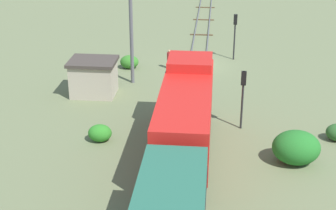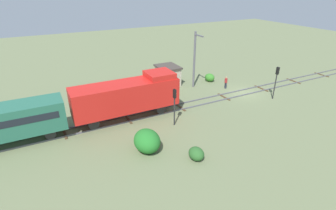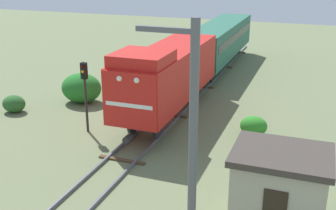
{
  "view_description": "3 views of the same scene",
  "coord_description": "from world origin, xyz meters",
  "px_view_note": "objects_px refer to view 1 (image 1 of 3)",
  "views": [
    {
      "loc": [
        -1.59,
        43.08,
        14.85
      ],
      "look_at": [
        1.28,
        13.64,
        2.01
      ],
      "focal_mm": 55.0,
      "sensor_mm": 36.0,
      "label": 1
    },
    {
      "loc": [
        -24.2,
        23.81,
        13.42
      ],
      "look_at": [
        -1.27,
        12.01,
        1.3
      ],
      "focal_mm": 28.0,
      "sensor_mm": 36.0,
      "label": 2
    },
    {
      "loc": [
        8.34,
        -6.53,
        9.23
      ],
      "look_at": [
        1.27,
        12.69,
        2.02
      ],
      "focal_mm": 45.0,
      "sensor_mm": 36.0,
      "label": 3
    }
  ],
  "objects_px": {
    "traffic_signal_near": "(235,28)",
    "relay_hut": "(94,77)",
    "traffic_signal_mid": "(243,89)",
    "catenary_mast": "(132,33)",
    "worker_near_track": "(169,58)",
    "locomotive": "(186,110)"
  },
  "relations": [
    {
      "from": "locomotive",
      "to": "traffic_signal_mid",
      "type": "xyz_separation_m",
      "value": [
        -3.4,
        -3.69,
        -0.02
      ]
    },
    {
      "from": "locomotive",
      "to": "worker_near_track",
      "type": "distance_m",
      "value": 15.22
    },
    {
      "from": "traffic_signal_mid",
      "to": "worker_near_track",
      "type": "xyz_separation_m",
      "value": [
        5.8,
        -11.23,
        -1.76
      ]
    },
    {
      "from": "locomotive",
      "to": "traffic_signal_mid",
      "type": "relative_size",
      "value": 2.93
    },
    {
      "from": "traffic_signal_near",
      "to": "relay_hut",
      "type": "xyz_separation_m",
      "value": [
        10.7,
        9.47,
        -1.5
      ]
    },
    {
      "from": "traffic_signal_near",
      "to": "catenary_mast",
      "type": "height_order",
      "value": "catenary_mast"
    },
    {
      "from": "locomotive",
      "to": "traffic_signal_near",
      "type": "relative_size",
      "value": 2.79
    },
    {
      "from": "traffic_signal_near",
      "to": "relay_hut",
      "type": "height_order",
      "value": "traffic_signal_near"
    },
    {
      "from": "locomotive",
      "to": "traffic_signal_near",
      "type": "xyz_separation_m",
      "value": [
        -3.2,
        -18.02,
        0.12
      ]
    },
    {
      "from": "locomotive",
      "to": "worker_near_track",
      "type": "height_order",
      "value": "locomotive"
    },
    {
      "from": "traffic_signal_mid",
      "to": "traffic_signal_near",
      "type": "bearing_deg",
      "value": -89.2
    },
    {
      "from": "traffic_signal_near",
      "to": "relay_hut",
      "type": "distance_m",
      "value": 14.37
    },
    {
      "from": "worker_near_track",
      "to": "catenary_mast",
      "type": "relative_size",
      "value": 0.22
    },
    {
      "from": "catenary_mast",
      "to": "relay_hut",
      "type": "relative_size",
      "value": 2.19
    },
    {
      "from": "locomotive",
      "to": "relay_hut",
      "type": "xyz_separation_m",
      "value": [
        7.5,
        -8.55,
        -1.38
      ]
    },
    {
      "from": "traffic_signal_near",
      "to": "catenary_mast",
      "type": "distance_m",
      "value": 10.63
    },
    {
      "from": "traffic_signal_mid",
      "to": "worker_near_track",
      "type": "height_order",
      "value": "traffic_signal_mid"
    },
    {
      "from": "traffic_signal_mid",
      "to": "catenary_mast",
      "type": "xyz_separation_m",
      "value": [
        8.34,
        -7.6,
        1.32
      ]
    },
    {
      "from": "locomotive",
      "to": "traffic_signal_mid",
      "type": "bearing_deg",
      "value": -132.65
    },
    {
      "from": "locomotive",
      "to": "relay_hut",
      "type": "distance_m",
      "value": 11.45
    },
    {
      "from": "traffic_signal_near",
      "to": "traffic_signal_mid",
      "type": "relative_size",
      "value": 1.05
    },
    {
      "from": "catenary_mast",
      "to": "locomotive",
      "type": "bearing_deg",
      "value": 113.62
    }
  ]
}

